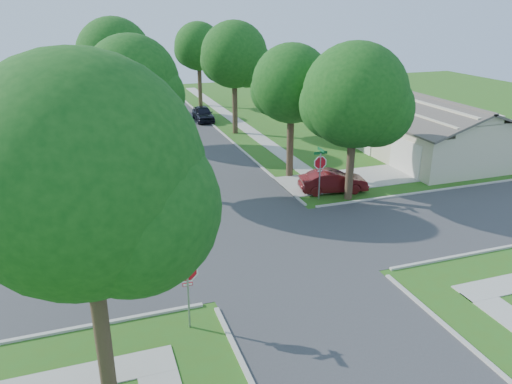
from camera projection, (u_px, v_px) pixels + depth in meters
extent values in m
plane|color=#345D19|center=(270.00, 247.00, 22.68)|extent=(100.00, 100.00, 0.00)
cube|color=#333335|center=(270.00, 247.00, 22.68)|extent=(7.00, 100.00, 0.02)
cube|color=#9E9B91|center=(234.00, 120.00, 47.52)|extent=(1.20, 40.00, 0.04)
cube|color=#9E9B91|center=(101.00, 129.00, 43.79)|extent=(1.20, 40.00, 0.04)
cube|color=#9E9B91|center=(348.00, 179.00, 31.36)|extent=(8.80, 3.60, 0.05)
cube|color=gray|center=(188.00, 293.00, 16.61)|extent=(0.06, 0.06, 2.70)
cylinder|color=white|center=(187.00, 272.00, 16.33)|extent=(1.05, 0.02, 1.05)
cylinder|color=#B60C18|center=(187.00, 272.00, 16.33)|extent=(0.90, 0.03, 0.90)
cube|color=#B60C18|center=(188.00, 284.00, 16.49)|extent=(0.34, 0.03, 0.12)
cube|color=white|center=(188.00, 284.00, 16.49)|extent=(0.30, 0.03, 0.08)
cube|color=#0C5426|center=(186.00, 256.00, 16.13)|extent=(0.80, 0.02, 0.16)
cube|color=#0C5426|center=(186.00, 251.00, 16.06)|extent=(0.02, 0.80, 0.16)
cube|color=gray|center=(320.00, 176.00, 27.79)|extent=(0.06, 0.06, 2.70)
cylinder|color=white|center=(320.00, 163.00, 27.51)|extent=(1.05, 0.02, 1.05)
cylinder|color=#B60C18|center=(320.00, 163.00, 27.51)|extent=(0.90, 0.03, 0.90)
cube|color=#B60C18|center=(320.00, 171.00, 27.67)|extent=(0.34, 0.03, 0.12)
cube|color=white|center=(320.00, 171.00, 27.67)|extent=(0.30, 0.03, 0.08)
cube|color=#0C5426|center=(321.00, 153.00, 27.30)|extent=(0.80, 0.02, 0.16)
cube|color=#0C5426|center=(321.00, 150.00, 27.24)|extent=(0.02, 0.80, 0.16)
cylinder|color=#38281C|center=(290.00, 146.00, 31.37)|extent=(0.44, 0.44, 3.95)
sphere|color=#114411|center=(292.00, 83.00, 29.99)|extent=(4.80, 4.80, 4.80)
sphere|color=#114411|center=(307.00, 94.00, 30.03)|extent=(3.46, 3.46, 3.46)
sphere|color=#114411|center=(277.00, 90.00, 30.47)|extent=(3.26, 3.26, 3.26)
cylinder|color=#38281C|center=(235.00, 108.00, 41.92)|extent=(0.44, 0.44, 4.30)
sphere|color=#114411|center=(234.00, 54.00, 40.37)|extent=(5.40, 5.40, 5.40)
sphere|color=#114411|center=(247.00, 63.00, 40.42)|extent=(3.89, 3.89, 3.89)
sphere|color=#114411|center=(222.00, 61.00, 40.91)|extent=(3.67, 3.67, 3.67)
cylinder|color=#38281C|center=(200.00, 86.00, 53.42)|extent=(0.44, 0.44, 4.20)
sphere|color=#114411|center=(198.00, 46.00, 51.96)|extent=(5.00, 5.00, 5.00)
sphere|color=#114411|center=(208.00, 52.00, 52.01)|extent=(3.60, 3.60, 3.60)
sphere|color=#114411|center=(190.00, 51.00, 52.46)|extent=(3.40, 3.40, 3.40)
cylinder|color=#38281C|center=(138.00, 158.00, 28.45)|extent=(0.44, 0.44, 4.25)
sphere|color=#114411|center=(131.00, 83.00, 26.94)|extent=(5.20, 5.20, 5.20)
sphere|color=#114411|center=(151.00, 95.00, 26.99)|extent=(3.74, 3.74, 3.74)
sphere|color=#114411|center=(117.00, 91.00, 27.46)|extent=(3.54, 3.54, 3.54)
cylinder|color=#38281C|center=(120.00, 115.00, 39.02)|extent=(0.44, 0.44, 4.44)
sphere|color=#114411|center=(114.00, 55.00, 37.41)|extent=(5.60, 5.60, 5.60)
sphere|color=#114411|center=(129.00, 65.00, 37.46)|extent=(4.03, 4.03, 4.03)
sphere|color=#114411|center=(103.00, 62.00, 37.97)|extent=(3.81, 3.81, 3.81)
cylinder|color=#38281C|center=(109.00, 92.00, 50.61)|extent=(0.44, 0.44, 3.90)
sphere|color=#114411|center=(105.00, 54.00, 49.27)|extent=(4.60, 4.60, 4.60)
sphere|color=#114411|center=(115.00, 60.00, 49.31)|extent=(3.31, 3.31, 3.31)
sphere|color=#114411|center=(98.00, 58.00, 49.73)|extent=(3.13, 3.13, 3.13)
cylinder|color=#38281C|center=(102.00, 334.00, 13.49)|extent=(0.44, 0.44, 4.04)
sphere|color=#114411|center=(82.00, 175.00, 11.88)|extent=(6.00, 6.00, 6.00)
sphere|color=#114411|center=(132.00, 208.00, 11.94)|extent=(4.32, 4.32, 4.32)
sphere|color=#114411|center=(46.00, 192.00, 12.48)|extent=(4.08, 4.08, 4.08)
cylinder|color=#38281C|center=(350.00, 169.00, 27.69)|extent=(0.44, 0.44, 3.54)
sphere|color=#114411|center=(355.00, 95.00, 26.24)|extent=(5.60, 5.60, 5.60)
sphere|color=#114411|center=(376.00, 109.00, 26.29)|extent=(4.03, 4.03, 4.03)
sphere|color=#114411|center=(334.00, 104.00, 26.80)|extent=(3.81, 3.81, 3.81)
cube|color=beige|center=(421.00, 133.00, 36.79)|extent=(8.00, 13.00, 2.80)
cube|color=#403C37|center=(447.00, 104.00, 36.67)|extent=(4.42, 13.60, 1.56)
cube|color=#403C37|center=(400.00, 108.00, 35.45)|extent=(4.42, 13.60, 1.56)
cube|color=silver|center=(405.00, 157.00, 32.22)|extent=(0.06, 3.20, 2.20)
cube|color=silver|center=(368.00, 141.00, 36.28)|extent=(0.06, 0.90, 2.00)
cube|color=#1E2633|center=(351.00, 126.00, 38.38)|extent=(0.06, 1.80, 1.10)
cube|color=beige|center=(315.00, 94.00, 52.70)|extent=(8.00, 13.00, 2.80)
cube|color=#403C37|center=(334.00, 74.00, 52.59)|extent=(4.42, 13.60, 1.56)
cube|color=#403C37|center=(299.00, 75.00, 51.36)|extent=(4.42, 13.60, 1.56)
cube|color=silver|center=(295.00, 106.00, 48.13)|extent=(0.06, 3.20, 2.20)
cube|color=silver|center=(278.00, 99.00, 52.19)|extent=(0.06, 0.90, 2.00)
cube|color=#1E2633|center=(269.00, 90.00, 54.29)|extent=(0.06, 1.80, 1.10)
cube|color=silver|center=(6.00, 177.00, 28.45)|extent=(0.06, 3.20, 2.20)
cube|color=silver|center=(14.00, 157.00, 32.50)|extent=(0.06, 0.90, 2.00)
cube|color=#1E2633|center=(17.00, 139.00, 34.61)|extent=(0.06, 1.80, 1.10)
cube|color=#403C37|center=(4.00, 85.00, 45.47)|extent=(4.42, 13.60, 1.56)
cube|color=silver|center=(29.00, 117.00, 43.47)|extent=(0.06, 3.20, 2.20)
cube|color=silver|center=(33.00, 109.00, 47.53)|extent=(0.06, 0.90, 2.00)
cube|color=#1E2633|center=(34.00, 98.00, 49.63)|extent=(0.06, 1.80, 1.10)
imported|color=#4F1012|center=(333.00, 181.00, 29.14)|extent=(4.13, 2.04, 1.30)
imported|color=black|center=(203.00, 114.00, 46.80)|extent=(1.80, 4.12, 1.38)
imported|color=black|center=(118.00, 89.00, 60.03)|extent=(2.28, 5.29, 1.52)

